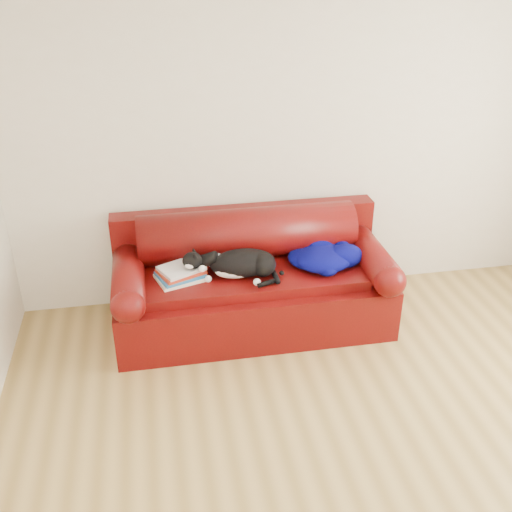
{
  "coord_description": "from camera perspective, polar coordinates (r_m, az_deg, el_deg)",
  "views": [
    {
      "loc": [
        -1.12,
        -2.43,
        2.73
      ],
      "look_at": [
        -0.42,
        1.35,
        0.68
      ],
      "focal_mm": 42.0,
      "sensor_mm": 36.0,
      "label": 1
    }
  ],
  "objects": [
    {
      "name": "sofa_back",
      "position": [
        4.76,
        -0.84,
        0.64
      ],
      "size": [
        2.1,
        1.01,
        0.88
      ],
      "color": "#380208",
      "rests_on": "ground"
    },
    {
      "name": "room_shell",
      "position": [
        2.94,
        15.4,
        5.83
      ],
      "size": [
        4.52,
        4.02,
        2.61
      ],
      "color": "beige",
      "rests_on": "ground"
    },
    {
      "name": "sofa_base",
      "position": [
        4.7,
        -0.32,
        -4.0
      ],
      "size": [
        2.1,
        0.9,
        0.5
      ],
      "color": "#380208",
      "rests_on": "ground"
    },
    {
      "name": "book_stack",
      "position": [
        4.44,
        -7.2,
        -1.64
      ],
      "size": [
        0.39,
        0.34,
        0.1
      ],
      "rotation": [
        0.0,
        0.0,
        0.38
      ],
      "color": "silver",
      "rests_on": "sofa_base"
    },
    {
      "name": "blanket",
      "position": [
        4.62,
        6.58,
        -0.03
      ],
      "size": [
        0.63,
        0.51,
        0.17
      ],
      "rotation": [
        0.0,
        0.0,
        0.27
      ],
      "color": "#02023F",
      "rests_on": "sofa_base"
    },
    {
      "name": "cat",
      "position": [
        4.43,
        -1.41,
        -0.76
      ],
      "size": [
        0.66,
        0.45,
        0.25
      ],
      "rotation": [
        0.0,
        0.0,
        -0.43
      ],
      "color": "black",
      "rests_on": "sofa_base"
    },
    {
      "name": "ground",
      "position": [
        3.82,
        10.46,
        -18.16
      ],
      "size": [
        4.5,
        4.5,
        0.0
      ],
      "primitive_type": "plane",
      "color": "olive",
      "rests_on": "ground"
    }
  ]
}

